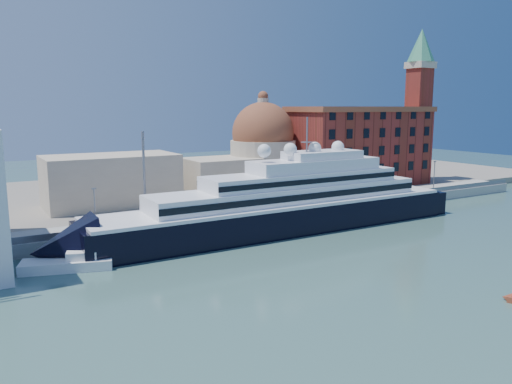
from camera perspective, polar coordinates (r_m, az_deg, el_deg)
ground at (r=81.74m, az=8.86°, el=-8.27°), size 400.00×400.00×0.00m
quay at (r=108.84m, az=-2.54°, el=-2.96°), size 180.00×10.00×2.50m
land at (r=145.72m, az=-10.14°, el=0.01°), size 260.00×72.00×2.00m
quay_fence at (r=104.58m, az=-1.39°, el=-2.44°), size 180.00×0.10×1.20m
superyacht at (r=100.09m, az=1.73°, el=-2.08°), size 90.30×12.52×26.99m
service_barge at (r=83.78m, az=-20.58°, el=-7.71°), size 14.39×8.33×3.07m
warehouse at (r=151.63m, az=11.77°, el=5.20°), size 43.00×19.00×23.25m
campanile at (r=168.36m, az=18.12°, el=10.45°), size 8.40×8.40×47.00m
church at (r=131.04m, az=-4.99°, el=3.44°), size 66.00×18.00×25.50m
lamp_posts at (r=100.45m, az=-8.50°, el=0.87°), size 120.80×2.40×18.00m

